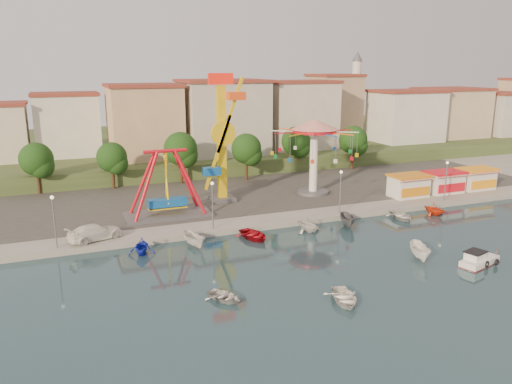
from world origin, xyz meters
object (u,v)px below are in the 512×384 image
cabin_motorboat (479,261)px  skiff (420,252)px  pirate_ship_ride (167,185)px  rowboat_a (224,296)px  van (95,232)px  wave_swinger (314,140)px  kamikaze_tower (224,141)px

cabin_motorboat → skiff: 5.19m
pirate_ship_ride → skiff: 29.22m
rowboat_a → skiff: bearing=-26.2°
skiff → van: size_ratio=0.70×
van → rowboat_a: bearing=-173.3°
rowboat_a → skiff: size_ratio=0.80×
wave_swinger → skiff: bearing=-93.5°
cabin_motorboat → van: size_ratio=0.83×
kamikaze_tower → wave_swinger: (12.78, -0.79, -0.38)m
van → pirate_ship_ride: bearing=-76.5°
kamikaze_tower → rowboat_a: (-8.74, -26.44, -8.25)m
wave_swinger → rowboat_a: 34.40m
pirate_ship_ride → rowboat_a: pirate_ship_ride is taller
cabin_motorboat → skiff: size_ratio=1.18×
pirate_ship_ride → skiff: bearing=-47.2°
pirate_ship_ride → cabin_motorboat: (23.77, -24.46, -3.99)m
kamikaze_tower → rowboat_a: kamikaze_tower is taller
kamikaze_tower → cabin_motorboat: 33.28m
kamikaze_tower → rowboat_a: bearing=-108.3°
kamikaze_tower → van: (-17.12, -9.63, -7.17)m
kamikaze_tower → skiff: kamikaze_tower is taller
rowboat_a → van: 18.82m
cabin_motorboat → van: 37.53m
rowboat_a → skiff: (20.05, 1.27, 0.43)m
pirate_ship_ride → kamikaze_tower: size_ratio=0.61×
pirate_ship_ride → kamikaze_tower: bearing=24.9°
pirate_ship_ride → skiff: (19.69, -21.28, -3.64)m
kamikaze_tower → van: 20.91m
pirate_ship_ride → van: bearing=-146.7°
van → wave_swinger: bearing=-93.3°
pirate_ship_ride → kamikaze_tower: 10.15m
cabin_motorboat → rowboat_a: (-24.13, 1.91, -0.08)m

